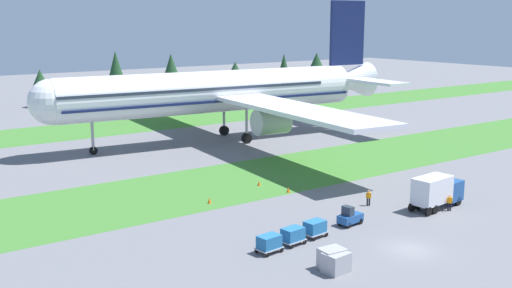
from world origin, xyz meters
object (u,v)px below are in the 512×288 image
at_px(ground_crew_loader, 450,202).
at_px(uld_container_0, 336,262).
at_px(cargo_dolly_second, 293,235).
at_px(cargo_dolly_third, 269,242).
at_px(uld_container_1, 332,259).
at_px(taxiway_marker_2, 288,190).
at_px(taxiway_marker_0, 210,200).
at_px(airliner, 222,91).
at_px(baggage_tug, 350,217).
at_px(cargo_dolly_lead, 315,227).
at_px(taxiway_marker_1, 259,183).
at_px(catering_truck, 437,190).
at_px(ground_crew_marshaller, 369,197).

bearing_deg(ground_crew_loader, uld_container_0, -119.72).
xyz_separation_m(cargo_dolly_second, cargo_dolly_third, (-2.88, -0.33, 0.00)).
bearing_deg(uld_container_1, ground_crew_loader, 11.70).
relative_size(uld_container_0, taxiway_marker_2, 3.14).
bearing_deg(taxiway_marker_0, airliner, 55.45).
bearing_deg(ground_crew_loader, uld_container_1, -121.36).
bearing_deg(uld_container_1, uld_container_0, -105.03).
relative_size(baggage_tug, cargo_dolly_second, 1.16).
distance_m(cargo_dolly_lead, uld_container_0, 8.11).
bearing_deg(taxiway_marker_1, airliner, 66.61).
bearing_deg(uld_container_0, ground_crew_loader, 13.35).
bearing_deg(catering_truck, ground_crew_loader, 10.44).
distance_m(baggage_tug, taxiway_marker_2, 12.79).
distance_m(cargo_dolly_third, uld_container_0, 6.71).
xyz_separation_m(cargo_dolly_second, uld_container_1, (-0.86, -6.11, -0.06)).
height_order(airliner, baggage_tug, airliner).
bearing_deg(cargo_dolly_second, taxiway_marker_1, 146.47).
relative_size(uld_container_0, taxiway_marker_1, 3.24).
xyz_separation_m(baggage_tug, catering_truck, (11.37, -1.36, 1.14)).
xyz_separation_m(airliner, cargo_dolly_third, (-23.43, -44.65, -7.39)).
xyz_separation_m(cargo_dolly_third, catering_truck, (22.12, -0.13, 1.03)).
height_order(airliner, ground_crew_marshaller, airliner).
relative_size(catering_truck, uld_container_0, 3.57).
distance_m(cargo_dolly_lead, taxiway_marker_1, 18.59).
xyz_separation_m(ground_crew_marshaller, taxiway_marker_1, (-4.93, 13.46, -0.64)).
height_order(catering_truck, uld_container_1, catering_truck).
xyz_separation_m(taxiway_marker_0, taxiway_marker_1, (8.68, 2.76, -0.02)).
height_order(cargo_dolly_third, ground_crew_loader, ground_crew_loader).
bearing_deg(cargo_dolly_third, cargo_dolly_lead, 90.00).
bearing_deg(taxiway_marker_2, uld_container_1, -119.36).
distance_m(cargo_dolly_lead, catering_truck, 16.41).
height_order(cargo_dolly_lead, uld_container_0, uld_container_0).
distance_m(ground_crew_marshaller, ground_crew_loader, 8.40).
relative_size(cargo_dolly_second, catering_truck, 0.33).
bearing_deg(cargo_dolly_lead, baggage_tug, 90.00).
relative_size(cargo_dolly_second, cargo_dolly_third, 1.00).
bearing_deg(taxiway_marker_0, cargo_dolly_lead, -80.50).
height_order(catering_truck, taxiway_marker_2, catering_truck).
xyz_separation_m(ground_crew_marshaller, ground_crew_loader, (5.62, -6.25, 0.00)).
bearing_deg(ground_crew_loader, airliner, 135.81).
xyz_separation_m(cargo_dolly_lead, taxiway_marker_1, (6.21, 17.51, -0.61)).
bearing_deg(uld_container_1, ground_crew_marshaller, 35.20).
relative_size(cargo_dolly_second, taxiway_marker_0, 3.63).
xyz_separation_m(catering_truck, ground_crew_marshaller, (-5.22, 4.84, -1.01)).
height_order(airliner, cargo_dolly_lead, airliner).
bearing_deg(ground_crew_marshaller, cargo_dolly_lead, 63.20).
bearing_deg(uld_container_0, taxiway_marker_1, 67.64).
distance_m(uld_container_0, taxiway_marker_1, 26.62).
bearing_deg(taxiway_marker_0, uld_container_0, -93.79).
bearing_deg(cargo_dolly_second, uld_container_1, -14.48).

